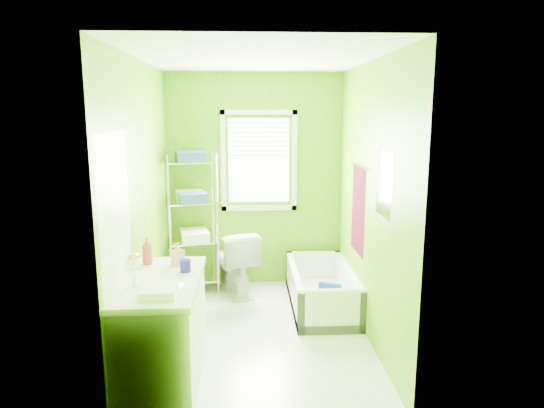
{
  "coord_description": "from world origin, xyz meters",
  "views": [
    {
      "loc": [
        -0.09,
        -4.44,
        2.14
      ],
      "look_at": [
        0.15,
        0.25,
        1.24
      ],
      "focal_mm": 32.0,
      "sensor_mm": 36.0,
      "label": 1
    }
  ],
  "objects_px": {
    "bathtub": "(322,295)",
    "wire_shelf_unit": "(194,207)",
    "toilet": "(235,261)",
    "vanity": "(163,329)"
  },
  "relations": [
    {
      "from": "bathtub",
      "to": "toilet",
      "type": "relative_size",
      "value": 1.84
    },
    {
      "from": "wire_shelf_unit",
      "to": "bathtub",
      "type": "bearing_deg",
      "value": -21.84
    },
    {
      "from": "bathtub",
      "to": "wire_shelf_unit",
      "type": "distance_m",
      "value": 1.79
    },
    {
      "from": "toilet",
      "to": "vanity",
      "type": "bearing_deg",
      "value": 57.67
    },
    {
      "from": "wire_shelf_unit",
      "to": "toilet",
      "type": "bearing_deg",
      "value": -10.03
    },
    {
      "from": "bathtub",
      "to": "vanity",
      "type": "relative_size",
      "value": 1.24
    },
    {
      "from": "toilet",
      "to": "wire_shelf_unit",
      "type": "relative_size",
      "value": 0.46
    },
    {
      "from": "toilet",
      "to": "wire_shelf_unit",
      "type": "distance_m",
      "value": 0.81
    },
    {
      "from": "toilet",
      "to": "wire_shelf_unit",
      "type": "xyz_separation_m",
      "value": [
        -0.48,
        0.09,
        0.65
      ]
    },
    {
      "from": "bathtub",
      "to": "toilet",
      "type": "distance_m",
      "value": 1.11
    }
  ]
}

